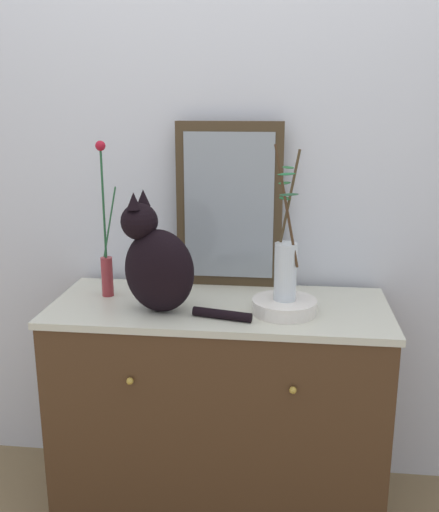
{
  "coord_description": "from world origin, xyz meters",
  "views": [
    {
      "loc": [
        0.23,
        -1.95,
        1.55
      ],
      "look_at": [
        0.0,
        0.0,
        1.03
      ],
      "focal_mm": 40.61,
      "sensor_mm": 36.0,
      "label": 1
    }
  ],
  "objects_px": {
    "cat_sitting": "(157,263)",
    "vase_slim_green": "(106,254)",
    "vase_glass_clear": "(286,264)",
    "mirror_leaning": "(229,206)",
    "bowl_porcelain": "(284,306)",
    "sideboard": "(219,409)"
  },
  "relations": [
    {
      "from": "cat_sitting",
      "to": "vase_slim_green",
      "type": "bearing_deg",
      "value": 147.96
    },
    {
      "from": "mirror_leaning",
      "to": "vase_slim_green",
      "type": "height_order",
      "value": "mirror_leaning"
    },
    {
      "from": "cat_sitting",
      "to": "vase_glass_clear",
      "type": "distance_m",
      "value": 0.44
    },
    {
      "from": "mirror_leaning",
      "to": "vase_slim_green",
      "type": "distance_m",
      "value": 0.5
    },
    {
      "from": "sideboard",
      "to": "cat_sitting",
      "type": "height_order",
      "value": "cat_sitting"
    },
    {
      "from": "mirror_leaning",
      "to": "vase_glass_clear",
      "type": "xyz_separation_m",
      "value": [
        0.22,
        -0.29,
        -0.14
      ]
    },
    {
      "from": "mirror_leaning",
      "to": "bowl_porcelain",
      "type": "height_order",
      "value": "mirror_leaning"
    },
    {
      "from": "sideboard",
      "to": "vase_slim_green",
      "type": "distance_m",
      "value": 0.72
    },
    {
      "from": "bowl_porcelain",
      "to": "vase_glass_clear",
      "type": "distance_m",
      "value": 0.15
    },
    {
      "from": "vase_slim_green",
      "to": "vase_glass_clear",
      "type": "bearing_deg",
      "value": -9.37
    },
    {
      "from": "sideboard",
      "to": "vase_slim_green",
      "type": "height_order",
      "value": "vase_slim_green"
    },
    {
      "from": "sideboard",
      "to": "cat_sitting",
      "type": "distance_m",
      "value": 0.64
    },
    {
      "from": "sideboard",
      "to": "mirror_leaning",
      "type": "relative_size",
      "value": 1.9
    },
    {
      "from": "vase_slim_green",
      "to": "vase_glass_clear",
      "type": "height_order",
      "value": "vase_glass_clear"
    },
    {
      "from": "mirror_leaning",
      "to": "cat_sitting",
      "type": "distance_m",
      "value": 0.42
    },
    {
      "from": "vase_slim_green",
      "to": "bowl_porcelain",
      "type": "xyz_separation_m",
      "value": [
        0.66,
        -0.11,
        -0.14
      ]
    },
    {
      "from": "cat_sitting",
      "to": "vase_slim_green",
      "type": "distance_m",
      "value": 0.26
    },
    {
      "from": "cat_sitting",
      "to": "mirror_leaning",
      "type": "bearing_deg",
      "value": 56.42
    },
    {
      "from": "mirror_leaning",
      "to": "cat_sitting",
      "type": "height_order",
      "value": "mirror_leaning"
    },
    {
      "from": "bowl_porcelain",
      "to": "vase_glass_clear",
      "type": "bearing_deg",
      "value": 159.09
    },
    {
      "from": "vase_slim_green",
      "to": "bowl_porcelain",
      "type": "distance_m",
      "value": 0.68
    },
    {
      "from": "bowl_porcelain",
      "to": "vase_glass_clear",
      "type": "height_order",
      "value": "vase_glass_clear"
    }
  ]
}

